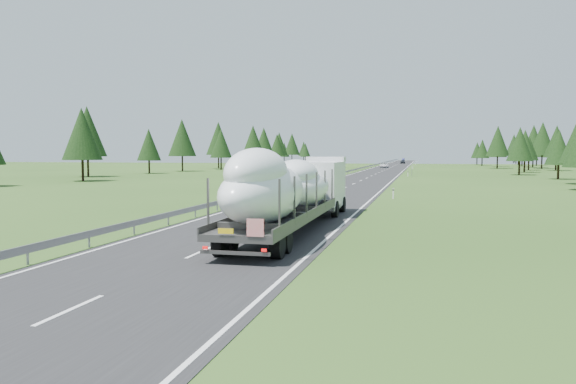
% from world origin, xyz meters
% --- Properties ---
extents(ground, '(400.00, 400.00, 0.00)m').
position_xyz_m(ground, '(0.00, 0.00, 0.00)').
color(ground, '#284517').
rests_on(ground, ground).
extents(road_surface, '(10.00, 400.00, 0.02)m').
position_xyz_m(road_surface, '(0.00, 100.00, 0.01)').
color(road_surface, black).
rests_on(road_surface, ground).
extents(guardrail, '(0.10, 400.00, 0.76)m').
position_xyz_m(guardrail, '(-5.30, 99.94, 0.60)').
color(guardrail, slate).
rests_on(guardrail, ground).
extents(marker_posts, '(0.13, 350.08, 1.00)m').
position_xyz_m(marker_posts, '(6.50, 155.00, 0.54)').
color(marker_posts, silver).
rests_on(marker_posts, ground).
extents(highway_sign, '(0.08, 0.90, 2.60)m').
position_xyz_m(highway_sign, '(7.20, 80.00, 1.81)').
color(highway_sign, slate).
rests_on(highway_sign, ground).
extents(tree_line_left, '(14.84, 274.14, 12.65)m').
position_xyz_m(tree_line_left, '(-43.66, 103.25, 7.21)').
color(tree_line_left, black).
rests_on(tree_line_left, ground).
extents(boat_truck, '(3.12, 21.33, 4.42)m').
position_xyz_m(boat_truck, '(2.32, 7.04, 2.36)').
color(boat_truck, silver).
rests_on(boat_truck, ground).
extents(distant_van, '(2.70, 5.27, 1.42)m').
position_xyz_m(distant_van, '(-1.48, 137.86, 0.71)').
color(distant_van, silver).
rests_on(distant_van, ground).
extents(distant_car_dark, '(1.95, 4.38, 1.46)m').
position_xyz_m(distant_car_dark, '(1.29, 202.66, 0.73)').
color(distant_car_dark, black).
rests_on(distant_car_dark, ground).
extents(distant_car_blue, '(1.42, 4.06, 1.34)m').
position_xyz_m(distant_car_blue, '(-1.50, 292.58, 0.67)').
color(distant_car_blue, '#1A1E4B').
rests_on(distant_car_blue, ground).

